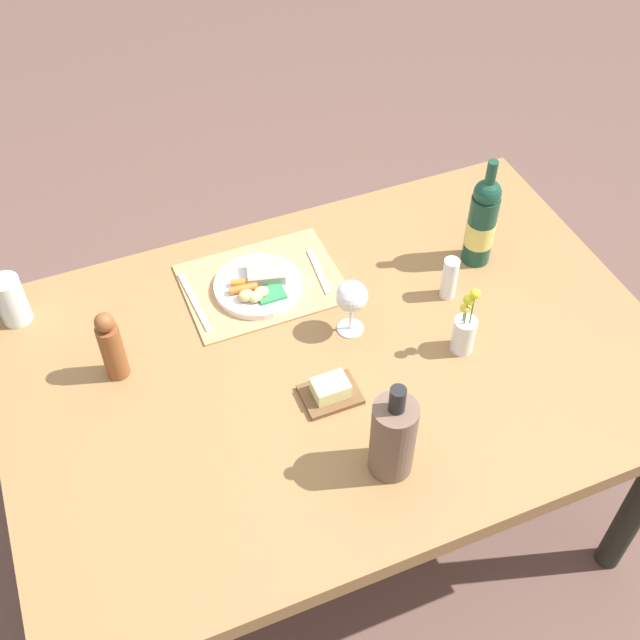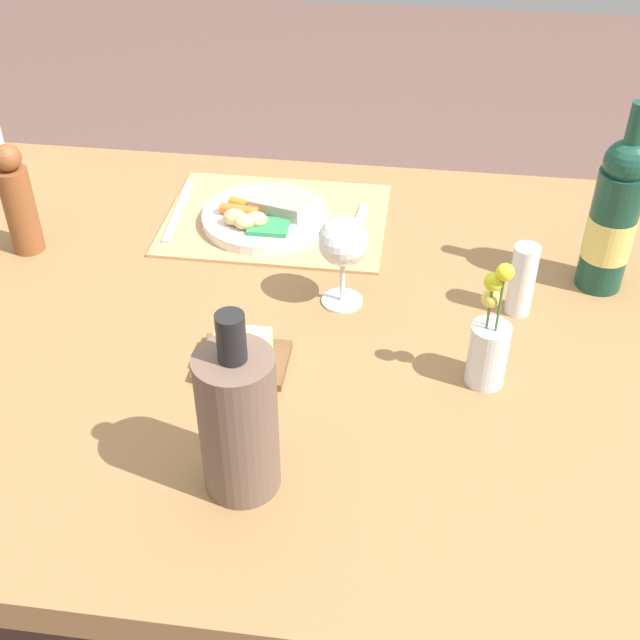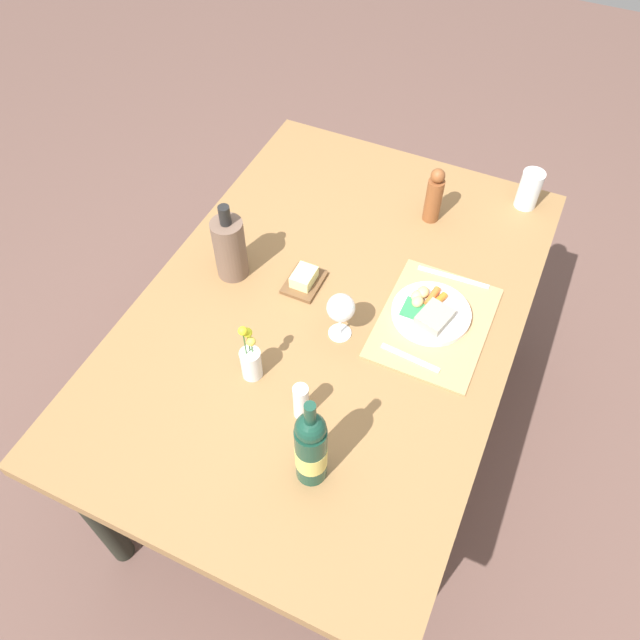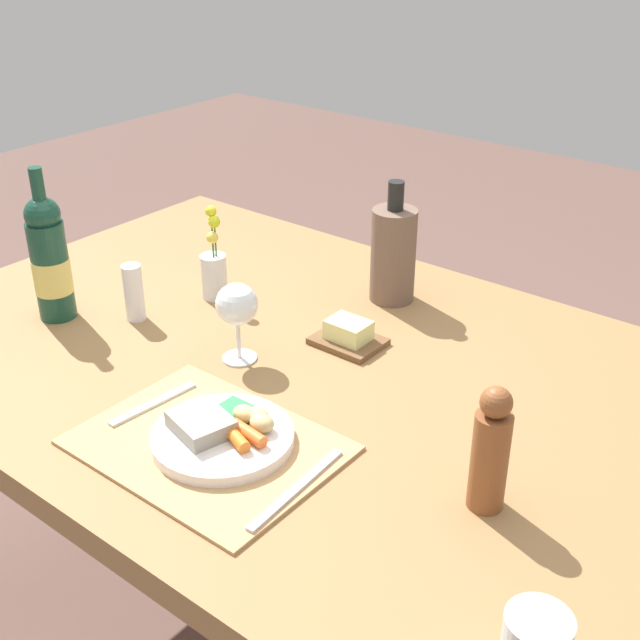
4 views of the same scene
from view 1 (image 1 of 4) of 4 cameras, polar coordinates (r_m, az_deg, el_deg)
name	(u,v)px [view 1 (image 1 of 4)]	position (r m, az deg, el deg)	size (l,w,h in m)	color
ground_plane	(332,514)	(2.53, 0.84, -13.70)	(8.00, 8.00, 0.00)	brown
dining_table	(335,376)	(1.96, 1.05, -4.02)	(1.57, 1.06, 0.76)	olive
placemat	(262,283)	(2.06, -4.15, 2.64)	(0.40, 0.30, 0.01)	tan
dinner_plate	(259,285)	(2.03, -4.42, 2.53)	(0.23, 0.23, 0.05)	white
fork	(319,271)	(2.08, -0.09, 3.50)	(0.02, 0.17, 0.01)	silver
knife	(194,301)	(2.03, -8.99, 1.32)	(0.01, 0.22, 0.01)	silver
wine_glass	(352,298)	(1.88, 2.28, 1.61)	(0.08, 0.08, 0.15)	white
wine_bottle	(482,222)	(2.09, 11.50, 6.87)	(0.08, 0.08, 0.31)	#16402F
cooler_bottle	(393,437)	(1.64, 5.25, -8.32)	(0.09, 0.09, 0.26)	brown
salt_shaker	(450,278)	(2.02, 9.25, 2.97)	(0.04, 0.04, 0.12)	white
pepper_mill	(111,347)	(1.85, -14.70, -1.85)	(0.05, 0.05, 0.20)	brown
flower_vase	(464,331)	(1.89, 10.29, -0.75)	(0.06, 0.06, 0.20)	silver
water_tumbler	(12,303)	(2.08, -21.19, 1.18)	(0.07, 0.07, 0.13)	silver
butter_dish	(330,391)	(1.81, 0.76, -5.10)	(0.13, 0.10, 0.05)	brown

